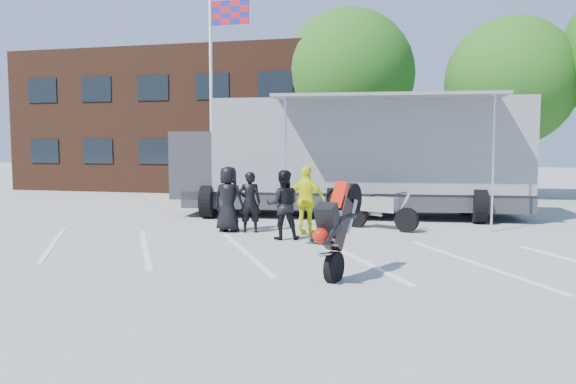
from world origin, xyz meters
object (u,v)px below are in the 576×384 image
at_px(transporter_truck, 352,216).
at_px(spectator_leather_c, 283,205).
at_px(spectator_leather_b, 250,202).
at_px(stunt_bike_rider, 348,275).
at_px(tree_left, 349,75).
at_px(spectator_hivis, 307,200).
at_px(parked_motorcycle, 381,230).
at_px(flagpole, 217,73).
at_px(tree_mid, 511,82).
at_px(spectator_leather_a, 228,199).

bearing_deg(transporter_truck, spectator_leather_c, -108.31).
bearing_deg(spectator_leather_b, stunt_bike_rider, 112.52).
distance_m(tree_left, spectator_hivis, 13.23).
height_order(tree_left, spectator_hivis, tree_left).
distance_m(parked_motorcycle, stunt_bike_rider, 5.54).
xyz_separation_m(parked_motorcycle, stunt_bike_rider, (-0.15, -5.54, 0.00)).
height_order(flagpole, tree_left, tree_left).
relative_size(tree_left, spectator_leather_c, 5.03).
bearing_deg(tree_left, spectator_leather_c, -89.23).
xyz_separation_m(parked_motorcycle, spectator_leather_b, (-3.36, -1.30, 0.82)).
height_order(tree_left, tree_mid, tree_left).
bearing_deg(spectator_leather_a, parked_motorcycle, -154.01).
relative_size(flagpole, tree_left, 0.93).
bearing_deg(transporter_truck, tree_mid, 46.49).
height_order(flagpole, tree_mid, flagpole).
relative_size(flagpole, spectator_leather_c, 4.66).
distance_m(stunt_bike_rider, spectator_leather_b, 5.38).
height_order(stunt_bike_rider, spectator_hivis, spectator_hivis).
xyz_separation_m(transporter_truck, spectator_leather_c, (-1.11, -4.86, 0.86)).
relative_size(tree_left, parked_motorcycle, 3.86).
relative_size(stunt_bike_rider, spectator_leather_a, 1.05).
bearing_deg(parked_motorcycle, tree_mid, -1.58).
distance_m(transporter_truck, spectator_leather_a, 5.00).
relative_size(spectator_leather_b, spectator_hivis, 0.91).
xyz_separation_m(tree_mid, spectator_hivis, (-6.39, -11.36, -4.05)).
relative_size(flagpole, spectator_hivis, 4.46).
bearing_deg(parked_motorcycle, spectator_leather_c, 156.68).
height_order(transporter_truck, parked_motorcycle, transporter_truck).
xyz_separation_m(flagpole, tree_left, (4.24, 6.00, 0.51)).
bearing_deg(stunt_bike_rider, spectator_leather_c, 138.59).
distance_m(flagpole, tree_mid, 12.31).
xyz_separation_m(tree_left, spectator_leather_a, (-1.55, -12.34, -4.68)).
height_order(flagpole, stunt_bike_rider, flagpole).
bearing_deg(transporter_truck, spectator_leather_b, -124.51).
bearing_deg(spectator_leather_c, spectator_leather_a, -42.65).
distance_m(stunt_bike_rider, spectator_leather_c, 4.08).
bearing_deg(tree_left, parked_motorcycle, -77.66).
bearing_deg(parked_motorcycle, spectator_hivis, 149.39).
relative_size(transporter_truck, spectator_leather_a, 6.71).
relative_size(transporter_truck, stunt_bike_rider, 6.37).
relative_size(stunt_bike_rider, spectator_hivis, 1.04).
bearing_deg(tree_mid, spectator_leather_a, -127.01).
height_order(stunt_bike_rider, spectator_leather_b, spectator_leather_b).
xyz_separation_m(flagpole, transporter_truck, (5.53, -2.31, -5.05)).
bearing_deg(flagpole, spectator_leather_a, -66.92).
bearing_deg(tree_mid, tree_left, 171.87).
relative_size(transporter_truck, parked_motorcycle, 5.29).
relative_size(spectator_leather_a, spectator_hivis, 0.98).
xyz_separation_m(stunt_bike_rider, spectator_leather_a, (-3.80, 4.23, 0.88)).
height_order(tree_left, stunt_bike_rider, tree_left).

